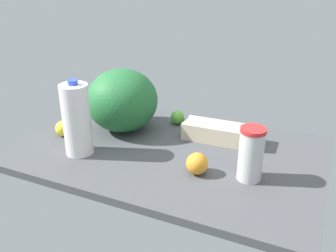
% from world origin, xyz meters
% --- Properties ---
extents(countertop, '(1.20, 0.76, 0.03)m').
position_xyz_m(countertop, '(0.00, 0.00, 0.01)').
color(countertop, '#46494D').
rests_on(countertop, ground).
extents(egg_carton, '(0.31, 0.12, 0.07)m').
position_xyz_m(egg_carton, '(-0.17, -0.16, 0.07)').
color(egg_carton, beige).
rests_on(egg_carton, countertop).
extents(milk_jug, '(0.11, 0.11, 0.30)m').
position_xyz_m(milk_jug, '(0.30, 0.17, 0.17)').
color(milk_jug, white).
rests_on(milk_jug, countertop).
extents(tumbler_cup, '(0.09, 0.09, 0.19)m').
position_xyz_m(tumbler_cup, '(-0.34, 0.08, 0.13)').
color(tumbler_cup, silver).
rests_on(tumbler_cup, countertop).
extents(watermelon, '(0.31, 0.31, 0.27)m').
position_xyz_m(watermelon, '(0.26, -0.09, 0.17)').
color(watermelon, '#226732').
rests_on(watermelon, countertop).
extents(lemon_loose, '(0.07, 0.07, 0.07)m').
position_xyz_m(lemon_loose, '(0.46, 0.07, 0.06)').
color(lemon_loose, yellow).
rests_on(lemon_loose, countertop).
extents(orange_beside_bowl, '(0.08, 0.08, 0.08)m').
position_xyz_m(orange_beside_bowl, '(-0.17, 0.13, 0.07)').
color(orange_beside_bowl, orange).
rests_on(orange_beside_bowl, countertop).
extents(lime_far_back, '(0.06, 0.06, 0.06)m').
position_xyz_m(lime_far_back, '(0.06, -0.24, 0.06)').
color(lime_far_back, '#66BA3D').
rests_on(lime_far_back, countertop).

